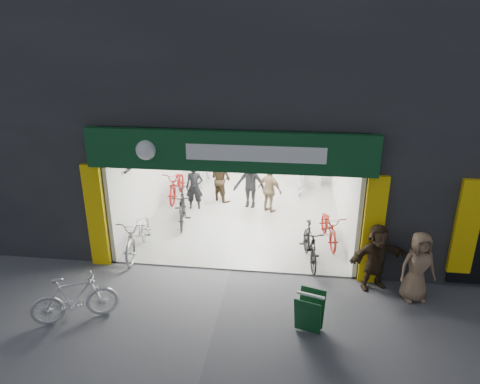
% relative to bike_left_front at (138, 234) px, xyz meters
% --- Properties ---
extents(ground, '(60.00, 60.00, 0.00)m').
position_rel_bike_left_front_xyz_m(ground, '(2.50, -0.60, -0.54)').
color(ground, '#56565B').
rests_on(ground, ground).
extents(building, '(17.00, 10.27, 8.00)m').
position_rel_bike_left_front_xyz_m(building, '(3.41, 4.39, 3.77)').
color(building, '#232326').
rests_on(building, ground).
extents(bike_left_front, '(0.87, 2.12, 1.09)m').
position_rel_bike_left_front_xyz_m(bike_left_front, '(0.00, 0.00, 0.00)').
color(bike_left_front, '#A6A6AA').
rests_on(bike_left_front, ground).
extents(bike_left_midfront, '(0.84, 1.86, 1.08)m').
position_rel_bike_left_front_xyz_m(bike_left_midfront, '(0.70, 1.84, -0.00)').
color(bike_left_midfront, black).
rests_on(bike_left_midfront, ground).
extents(bike_left_midback, '(0.80, 2.05, 1.06)m').
position_rel_bike_left_front_xyz_m(bike_left_midback, '(0.00, 3.87, -0.01)').
color(bike_left_midback, maroon).
rests_on(bike_left_midback, ground).
extents(bike_left_back, '(0.63, 1.88, 1.12)m').
position_rel_bike_left_front_xyz_m(bike_left_back, '(0.70, 5.57, 0.01)').
color(bike_left_back, silver).
rests_on(bike_left_back, ground).
extents(bike_right_front, '(0.73, 1.78, 1.04)m').
position_rel_bike_left_front_xyz_m(bike_right_front, '(4.42, -0.00, -0.02)').
color(bike_right_front, black).
rests_on(bike_right_front, ground).
extents(bike_right_mid, '(0.86, 1.85, 0.94)m').
position_rel_bike_left_front_xyz_m(bike_right_mid, '(4.98, 1.20, -0.08)').
color(bike_right_mid, maroon).
rests_on(bike_right_mid, ground).
extents(bike_right_back, '(0.85, 1.95, 1.13)m').
position_rel_bike_left_front_xyz_m(bike_right_back, '(4.30, 5.18, 0.02)').
color(bike_right_back, silver).
rests_on(bike_right_back, ground).
extents(parked_bike, '(1.73, 1.14, 1.01)m').
position_rel_bike_left_front_xyz_m(parked_bike, '(-0.30, -2.85, -0.04)').
color(parked_bike, silver).
rests_on(parked_bike, ground).
extents(customer_a, '(0.60, 0.43, 1.54)m').
position_rel_bike_left_front_xyz_m(customer_a, '(0.81, 3.01, 0.23)').
color(customer_a, black).
rests_on(customer_a, ground).
extents(customer_b, '(0.98, 0.94, 1.60)m').
position_rel_bike_left_front_xyz_m(customer_b, '(1.53, 3.87, 0.26)').
color(customer_b, '#362818').
rests_on(customer_b, ground).
extents(customer_c, '(1.23, 0.87, 1.73)m').
position_rel_bike_left_front_xyz_m(customer_c, '(2.57, 3.36, 0.32)').
color(customer_c, black).
rests_on(customer_c, ground).
extents(customer_d, '(0.96, 0.81, 1.54)m').
position_rel_bike_left_front_xyz_m(customer_d, '(3.23, 3.07, 0.23)').
color(customer_d, '#8B7151').
rests_on(customer_d, ground).
extents(pedestrian_near, '(0.87, 0.66, 1.59)m').
position_rel_bike_left_front_xyz_m(pedestrian_near, '(6.64, -1.25, 0.25)').
color(pedestrian_near, '#82644C').
rests_on(pedestrian_near, ground).
extents(pedestrian_far, '(1.51, 0.97, 1.55)m').
position_rel_bike_left_front_xyz_m(pedestrian_far, '(5.84, -0.90, 0.23)').
color(pedestrian_far, '#3A291A').
rests_on(pedestrian_far, ground).
extents(sandwich_board, '(0.63, 0.64, 0.79)m').
position_rel_bike_left_front_xyz_m(sandwich_board, '(4.35, -2.58, -0.11)').
color(sandwich_board, '#0F3D1C').
rests_on(sandwich_board, ground).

